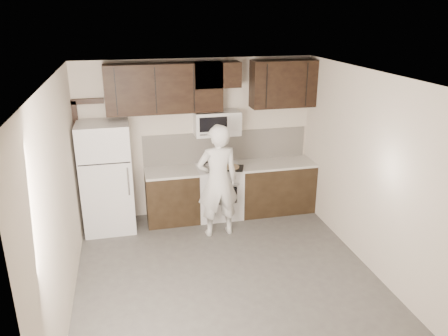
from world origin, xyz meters
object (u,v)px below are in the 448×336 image
object	(u,v)px
refrigerator	(107,177)
stove	(219,191)
microwave	(217,123)
person	(218,181)

from	to	relation	value
refrigerator	stove	bearing A→B (deg)	1.51
microwave	person	distance (m)	1.07
person	refrigerator	bearing A→B (deg)	-23.75
stove	person	distance (m)	0.80
stove	person	size ratio (longest dim) A/B	0.51
refrigerator	person	bearing A→B (deg)	-19.42
stove	microwave	xyz separation A→B (m)	(-0.00, 0.12, 1.19)
stove	person	world-z (taller)	person
microwave	stove	bearing A→B (deg)	-89.90
stove	refrigerator	world-z (taller)	refrigerator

